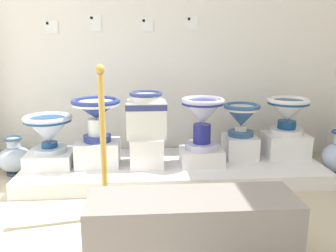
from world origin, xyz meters
The scene contains 21 objects.
wall_back centered at (1.72, 2.47, 1.41)m, with size 3.63×0.06×2.82m, color white.
display_platform centered at (1.72, 1.96, 0.07)m, with size 2.66×0.91×0.13m, color white.
plinth_block_pale_glazed centered at (0.62, 1.94, 0.20)m, with size 0.39×0.37×0.13m, color white.
antique_toilet_pale_glazed centered at (0.62, 1.94, 0.47)m, with size 0.42×0.42×0.33m.
plinth_block_central_ornate centered at (1.04, 1.93, 0.24)m, with size 0.38×0.31×0.22m, color white.
antique_toilet_central_ornate centered at (1.04, 1.93, 0.62)m, with size 0.42×0.42×0.38m.
plinth_block_tall_cobalt centered at (1.47, 1.91, 0.26)m, with size 0.29×0.36×0.27m, color white.
antique_toilet_tall_cobalt centered at (1.47, 1.91, 0.60)m, with size 0.35×0.30×0.39m.
plinth_block_leftmost centered at (1.96, 1.89, 0.20)m, with size 0.38×0.29×0.14m, color white.
antique_toilet_leftmost centered at (1.96, 1.89, 0.58)m, with size 0.38×0.38×0.46m.
plinth_block_squat_floral centered at (2.36, 2.06, 0.24)m, with size 0.29×0.32×0.21m, color white.
antique_toilet_squat_floral centered at (2.36, 2.06, 0.54)m, with size 0.34×0.34×0.30m.
plinth_block_rightmost centered at (2.80, 2.06, 0.24)m, with size 0.39×0.33×0.22m, color white.
antique_toilet_rightmost centered at (2.80, 2.06, 0.57)m, with size 0.40×0.40×0.34m.
info_placard_first centered at (0.59, 2.43, 1.34)m, with size 0.12×0.01×0.12m.
info_placard_second centered at (1.01, 2.43, 1.38)m, with size 0.11×0.01×0.16m.
info_placard_third centered at (1.50, 2.43, 1.37)m, with size 0.11×0.01×0.13m.
info_placard_fourth centered at (1.94, 2.43, 1.39)m, with size 0.11×0.01×0.13m.
decorative_vase_companion centered at (0.25, 2.10, 0.16)m, with size 0.31×0.31×0.36m.
stanchion_post_near_left centered at (1.18, 1.18, 0.32)m, with size 0.26×0.26×1.07m.
museum_bench centered at (1.70, 0.61, 0.20)m, with size 1.12×0.36×0.40m, color gray.
Camera 1 is at (1.44, -1.12, 1.19)m, focal length 37.95 mm.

